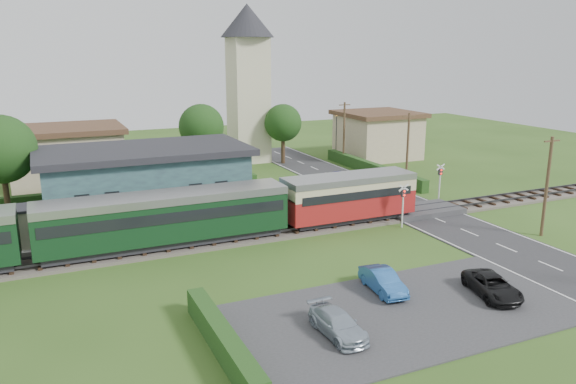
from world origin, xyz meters
name	(u,v)px	position (x,y,z in m)	size (l,w,h in m)	color
ground	(322,237)	(0.00, 0.00, 0.00)	(120.00, 120.00, 0.00)	#2D4C19
railway_track	(309,228)	(0.00, 2.00, 0.11)	(76.00, 3.20, 0.49)	#4C443D
road	(438,220)	(10.00, 0.00, 0.03)	(6.00, 70.00, 0.05)	#28282B
car_park	(407,312)	(-1.50, -12.00, 0.04)	(17.00, 9.00, 0.08)	#333335
crossing_deck	(422,210)	(10.00, 2.00, 0.23)	(6.20, 3.40, 0.45)	#333335
platform	(162,231)	(-10.00, 5.20, 0.23)	(30.00, 3.00, 0.45)	gray
equipment_hut	(36,224)	(-18.00, 5.20, 1.75)	(2.30, 2.30, 2.55)	beige
station_building	(145,180)	(-10.00, 10.99, 2.69)	(16.00, 9.00, 5.30)	#2D4149
train	(115,223)	(-13.52, 2.00, 2.18)	(43.20, 2.90, 3.40)	#232328
church_tower	(248,72)	(5.00, 28.00, 10.23)	(6.00, 6.00, 17.60)	beige
house_west	(67,154)	(-15.00, 25.00, 2.79)	(10.80, 8.80, 5.50)	tan
house_east	(378,134)	(20.00, 24.00, 2.80)	(8.80, 8.80, 5.50)	tan
hedge_carpark	(223,341)	(-11.00, -12.00, 0.60)	(0.80, 9.00, 1.20)	#193814
hedge_roadside	(372,169)	(14.20, 16.00, 0.60)	(0.80, 18.00, 1.20)	#193814
hedge_station	(137,192)	(-10.00, 15.50, 0.65)	(22.00, 0.80, 1.30)	#193814
tree_a	(1,149)	(-20.00, 14.00, 5.38)	(5.20, 5.20, 8.00)	#332316
tree_b	(201,127)	(-2.00, 23.00, 5.02)	(4.60, 4.60, 7.34)	#332316
tree_c	(283,123)	(8.00, 25.00, 4.65)	(4.20, 4.20, 6.78)	#332316
utility_pole_b	(547,185)	(14.20, -6.00, 3.63)	(1.40, 0.22, 7.00)	#473321
utility_pole_c	(408,149)	(14.20, 10.00, 3.63)	(1.40, 0.22, 7.00)	#473321
utility_pole_d	(344,132)	(14.20, 22.00, 3.63)	(1.40, 0.22, 7.00)	#473321
crossing_signal_near	(403,199)	(6.40, -0.41, 2.14)	(0.84, 0.28, 3.28)	silver
crossing_signal_far	(440,177)	(13.60, 4.39, 2.14)	(0.84, 0.28, 3.28)	silver
streetlamp_east	(336,131)	(16.00, 27.00, 3.04)	(0.30, 0.30, 5.15)	#3F3F47
car_on_road	(340,176)	(9.27, 13.96, 0.63)	(1.37, 3.41, 1.16)	#060690
car_park_blue	(383,281)	(-1.28, -9.50, 0.67)	(1.26, 3.61, 1.19)	#225496
car_park_silver	(338,324)	(-5.79, -12.67, 0.62)	(1.51, 3.71, 1.08)	#9EABBA
car_park_dark	(492,286)	(3.67, -12.31, 0.63)	(1.82, 3.96, 1.10)	black
pedestrian_near	(269,203)	(-1.86, 5.16, 1.40)	(0.69, 0.45, 1.90)	gray
pedestrian_far	(58,230)	(-16.76, 4.95, 1.28)	(0.81, 0.63, 1.66)	gray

